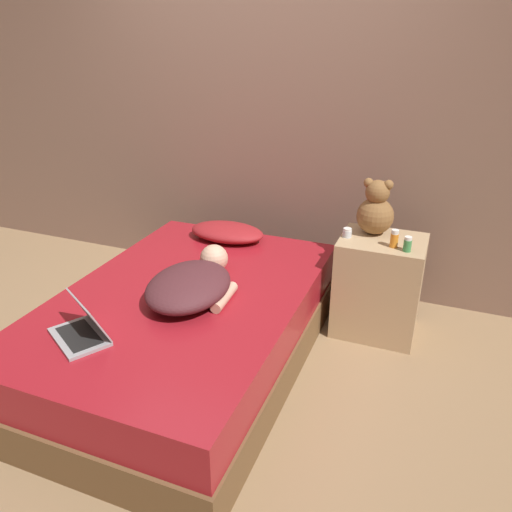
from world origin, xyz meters
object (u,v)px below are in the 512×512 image
(pillow, at_px, (227,232))
(laptop, at_px, (83,328))
(person_lying, at_px, (192,283))
(bottle_clear, at_px, (347,233))
(bottle_green, at_px, (408,244))
(bottle_orange, at_px, (394,239))
(teddy_bear, at_px, (376,210))

(pillow, height_order, laptop, laptop)
(person_lying, xyz_separation_m, bottle_clear, (0.69, 0.72, 0.13))
(laptop, bearing_deg, person_lying, 92.08)
(bottle_green, relative_size, bottle_orange, 0.83)
(bottle_clear, bearing_deg, bottle_green, -13.00)
(laptop, distance_m, bottle_clear, 1.62)
(bottle_green, bearing_deg, bottle_clear, 167.00)
(laptop, distance_m, bottle_green, 1.81)
(person_lying, bearing_deg, teddy_bear, 41.74)
(bottle_clear, bearing_deg, person_lying, -133.87)
(pillow, height_order, bottle_green, bottle_green)
(teddy_bear, relative_size, bottle_green, 3.88)
(laptop, bearing_deg, pillow, 114.70)
(pillow, xyz_separation_m, bottle_green, (1.22, -0.17, 0.17))
(person_lying, xyz_separation_m, bottle_orange, (0.98, 0.67, 0.15))
(bottle_green, bearing_deg, bottle_orange, 157.63)
(laptop, distance_m, teddy_bear, 1.81)
(person_lying, distance_m, bottle_orange, 1.19)
(laptop, xyz_separation_m, bottle_clear, (0.99, 1.27, 0.16))
(pillow, bearing_deg, bottle_green, -7.81)
(teddy_bear, height_order, bottle_orange, teddy_bear)
(pillow, distance_m, laptop, 1.36)
(pillow, height_order, bottle_orange, bottle_orange)
(teddy_bear, xyz_separation_m, bottle_green, (0.23, -0.21, -0.11))
(bottle_orange, xyz_separation_m, bottle_clear, (-0.29, 0.05, -0.02))
(bottle_orange, bearing_deg, person_lying, -145.67)
(teddy_bear, bearing_deg, person_lying, -134.68)
(bottle_orange, distance_m, bottle_clear, 0.29)
(laptop, relative_size, teddy_bear, 1.08)
(teddy_bear, relative_size, bottle_clear, 6.16)
(person_lying, bearing_deg, bottle_clear, 42.55)
(pillow, distance_m, bottle_orange, 1.16)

